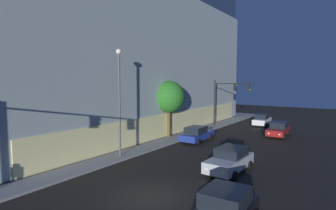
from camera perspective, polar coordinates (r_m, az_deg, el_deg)
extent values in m
plane|color=black|center=(15.61, -3.72, -18.67)|extent=(120.00, 120.00, 0.00)
cube|color=#4C4C51|center=(38.18, -11.74, -4.44)|extent=(40.16, 20.54, 0.15)
cube|color=#FAED9C|center=(31.65, 0.70, -3.83)|extent=(35.78, 0.60, 2.52)
cube|color=#99A9A9|center=(37.74, -11.97, 8.14)|extent=(39.76, 20.14, 16.51)
cylinder|color=black|center=(38.07, 9.66, 0.48)|extent=(0.18, 0.18, 6.32)
cylinder|color=black|center=(37.13, 13.40, 4.37)|extent=(0.49, 5.09, 0.12)
cube|color=black|center=(37.07, 13.77, 3.58)|extent=(0.34, 0.34, 0.90)
sphere|color=green|center=(37.01, 14.04, 4.01)|extent=(0.18, 0.18, 0.18)
cube|color=black|center=(36.59, 16.44, 3.51)|extent=(0.34, 0.34, 0.90)
sphere|color=yellow|center=(36.56, 16.71, 3.06)|extent=(0.18, 0.18, 0.18)
cylinder|color=#4B4B4B|center=(22.34, -10.07, -0.14)|extent=(0.16, 0.16, 8.28)
sphere|color=#F9EFC6|center=(22.37, -10.24, 10.87)|extent=(0.44, 0.44, 0.44)
cylinder|color=brown|center=(30.39, 0.15, -3.75)|extent=(0.39, 0.39, 2.99)
sphere|color=#276E21|center=(30.09, 0.15, 1.73)|extent=(3.54, 3.54, 3.54)
cube|color=black|center=(12.36, 11.90, -18.29)|extent=(2.03, 1.80, 0.70)
cylinder|color=black|center=(13.95, 9.38, -20.18)|extent=(0.70, 0.26, 0.69)
cube|color=#B7BABF|center=(19.66, 12.63, -11.60)|extent=(4.48, 2.03, 0.75)
cube|color=black|center=(19.77, 13.06, -9.45)|extent=(2.26, 1.77, 0.62)
cube|color=#F9F4CC|center=(17.56, 11.42, -13.61)|extent=(0.13, 0.20, 0.12)
cube|color=#F9F4CC|center=(18.04, 8.09, -13.05)|extent=(0.13, 0.20, 0.12)
cylinder|color=black|center=(18.22, 13.60, -14.20)|extent=(0.64, 0.26, 0.63)
cylinder|color=black|center=(18.98, 8.21, -13.31)|extent=(0.64, 0.26, 0.63)
cylinder|color=black|center=(20.65, 16.63, -11.95)|extent=(0.64, 0.26, 0.63)
cylinder|color=black|center=(21.33, 11.77, -11.30)|extent=(0.64, 0.26, 0.63)
cube|color=navy|center=(28.86, 6.11, -6.32)|extent=(4.72, 1.95, 0.63)
cube|color=black|center=(28.43, 5.80, -5.18)|extent=(2.23, 1.71, 0.65)
cube|color=#F9F4CC|center=(31.11, 7.14, -5.50)|extent=(0.12, 0.20, 0.12)
cube|color=#F9F4CC|center=(30.65, 8.99, -5.68)|extent=(0.12, 0.20, 0.12)
cylinder|color=black|center=(30.59, 5.81, -6.27)|extent=(0.61, 0.25, 0.60)
cylinder|color=black|center=(29.81, 8.97, -6.60)|extent=(0.61, 0.25, 0.60)
cylinder|color=black|center=(28.10, 3.07, -7.26)|extent=(0.61, 0.25, 0.60)
cylinder|color=black|center=(27.25, 6.44, -7.67)|extent=(0.61, 0.25, 0.60)
cube|color=maroon|center=(33.48, 21.97, -5.01)|extent=(4.54, 1.95, 0.64)
cube|color=black|center=(33.70, 22.11, -3.84)|extent=(2.11, 1.69, 0.64)
cube|color=#F9F4CC|center=(31.26, 22.20, -5.70)|extent=(0.13, 0.20, 0.12)
cube|color=#F9F4CC|center=(31.47, 20.26, -5.57)|extent=(0.13, 0.20, 0.12)
cylinder|color=black|center=(32.04, 23.08, -6.06)|extent=(0.69, 0.26, 0.69)
cylinder|color=black|center=(32.37, 19.92, -5.85)|extent=(0.69, 0.26, 0.69)
cylinder|color=black|center=(34.74, 23.85, -5.25)|extent=(0.69, 0.26, 0.69)
cylinder|color=black|center=(35.04, 20.93, -5.06)|extent=(0.69, 0.26, 0.69)
cube|color=silver|center=(40.68, 19.00, -3.18)|extent=(4.35, 1.88, 0.71)
cube|color=black|center=(40.28, 18.92, -2.30)|extent=(2.02, 1.61, 0.62)
cube|color=#F9F4CC|center=(42.81, 18.97, -2.78)|extent=(0.13, 0.20, 0.12)
cube|color=#F9F4CC|center=(42.60, 20.31, -2.86)|extent=(0.13, 0.20, 0.12)
cylinder|color=black|center=(42.20, 18.27, -3.36)|extent=(0.64, 0.27, 0.63)
cylinder|color=black|center=(41.84, 20.54, -3.50)|extent=(0.64, 0.27, 0.63)
cylinder|color=black|center=(39.66, 17.34, -3.86)|extent=(0.64, 0.27, 0.63)
cylinder|color=black|center=(39.27, 19.75, -4.01)|extent=(0.64, 0.27, 0.63)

